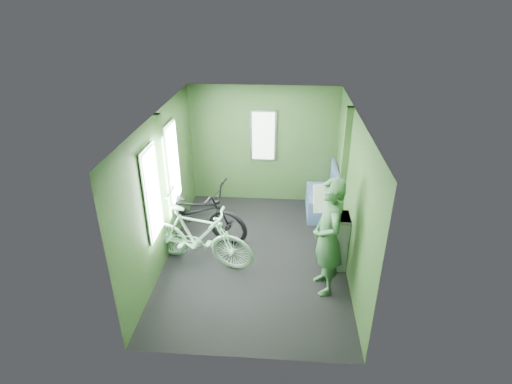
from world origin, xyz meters
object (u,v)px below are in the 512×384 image
at_px(bicycle_black, 193,236).
at_px(waste_box, 338,241).
at_px(passenger, 328,237).
at_px(bench_seat, 322,200).
at_px(bicycle_mint, 200,264).

relative_size(bicycle_black, waste_box, 2.31).
bearing_deg(passenger, bench_seat, 164.80).
xyz_separation_m(bicycle_black, passenger, (2.15, -1.17, 0.86)).
bearing_deg(bicycle_mint, passenger, -87.08).
distance_m(passenger, bench_seat, 2.22).
height_order(bicycle_black, passenger, passenger).
bearing_deg(bicycle_black, waste_box, -86.69).
bearing_deg(passenger, bicycle_black, -130.66).
bearing_deg(bicycle_mint, waste_box, -71.00).
bearing_deg(bench_seat, bicycle_black, -156.81).
height_order(bicycle_black, bench_seat, bench_seat).
bearing_deg(passenger, bicycle_mint, -114.00).
relative_size(bicycle_mint, bench_seat, 1.81).
distance_m(bicycle_mint, passenger, 2.09).
xyz_separation_m(passenger, waste_box, (0.23, 0.55, -0.42)).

